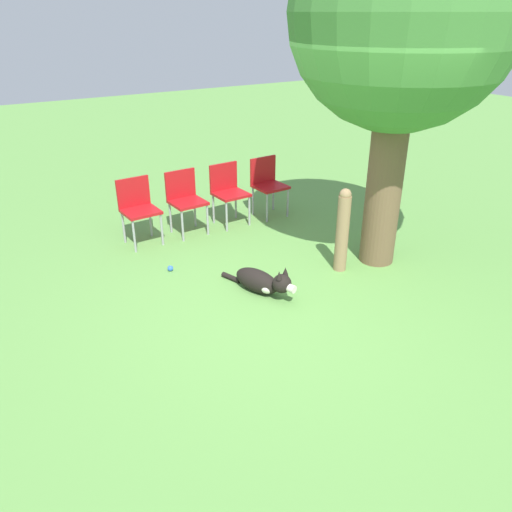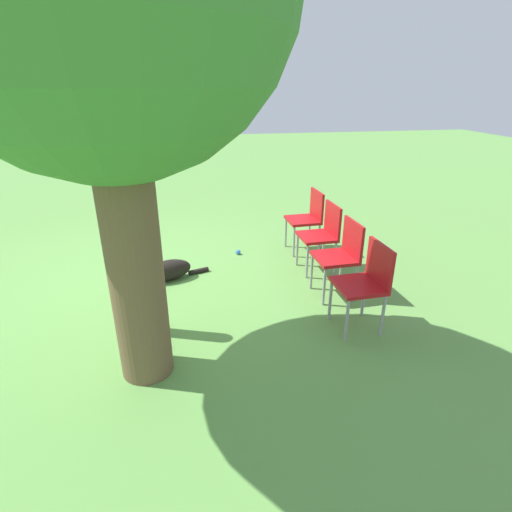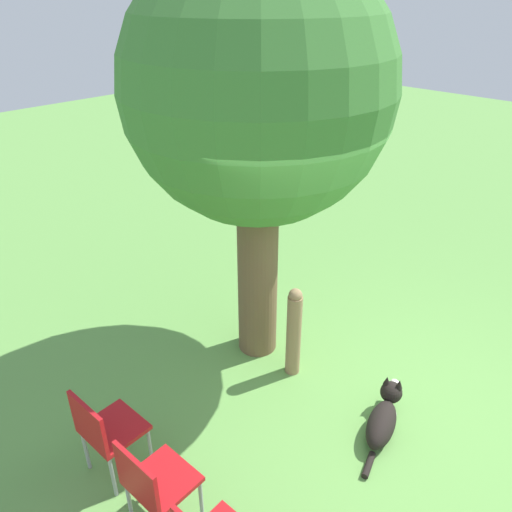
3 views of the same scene
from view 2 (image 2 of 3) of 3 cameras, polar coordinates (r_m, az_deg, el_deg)
name	(u,v)px [view 2 (image 2 of 3)]	position (r m, az deg, el deg)	size (l,w,h in m)	color
ground_plane	(138,289)	(4.84, -16.46, -4.54)	(30.00, 30.00, 0.00)	#609947
dog	(161,271)	(4.89, -13.37, -2.03)	(0.99, 0.43, 0.38)	black
fence_post	(152,285)	(3.76, -14.66, -3.98)	(0.15, 0.15, 1.01)	#937551
red_chair_0	(308,216)	(5.59, 7.46, 5.72)	(0.44, 0.46, 0.86)	#B21419
red_chair_1	(323,232)	(4.99, 9.53, 3.42)	(0.44, 0.46, 0.86)	#B21419
red_chair_2	(342,252)	(4.42, 12.13, 0.51)	(0.44, 0.46, 0.86)	#B21419
red_chair_3	(366,280)	(3.87, 15.49, -3.26)	(0.44, 0.46, 0.86)	#B21419
tennis_ball	(238,252)	(5.56, -2.56, 0.56)	(0.07, 0.07, 0.07)	blue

